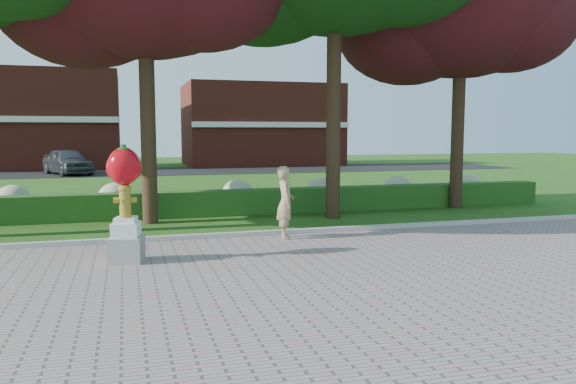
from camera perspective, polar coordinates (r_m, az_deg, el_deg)
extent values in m
plane|color=#264C13|center=(11.35, -2.19, -7.42)|extent=(100.00, 100.00, 0.00)
cube|color=gray|center=(7.69, 5.29, -13.97)|extent=(40.00, 14.00, 0.04)
cube|color=#ADADA5|center=(14.20, -5.14, -4.38)|extent=(40.00, 0.18, 0.15)
cube|color=#124014|center=(18.05, -7.60, -1.11)|extent=(24.00, 0.70, 0.80)
ellipsoid|color=#A0AB82|center=(19.12, -26.16, -0.83)|extent=(1.10, 1.10, 0.99)
ellipsoid|color=#A0AB82|center=(18.83, -17.13, -0.57)|extent=(1.10, 1.10, 0.99)
ellipsoid|color=#A0AB82|center=(19.18, -5.11, -0.21)|extent=(1.10, 1.10, 0.99)
ellipsoid|color=#A0AB82|center=(19.97, 3.37, 0.06)|extent=(1.10, 1.10, 0.99)
ellipsoid|color=#A0AB82|center=(21.16, 11.04, 0.30)|extent=(1.10, 1.10, 0.99)
ellipsoid|color=#A0AB82|center=(22.69, 17.79, 0.50)|extent=(1.10, 1.10, 0.99)
cube|color=black|center=(38.89, -12.27, 2.08)|extent=(50.00, 8.00, 0.02)
cube|color=maroon|center=(45.31, -25.72, 6.59)|extent=(14.00, 8.00, 7.00)
cube|color=maroon|center=(45.97, -2.83, 6.79)|extent=(12.00, 8.00, 6.40)
cylinder|color=black|center=(16.73, -14.05, 7.39)|extent=(0.44, 0.44, 6.16)
cylinder|color=black|center=(17.37, 4.66, 9.35)|extent=(0.44, 0.44, 7.28)
cylinder|color=black|center=(20.52, 16.87, 6.65)|extent=(0.44, 0.44, 5.88)
ellipsoid|color=black|center=(20.76, 12.06, 16.10)|extent=(5.04, 5.04, 4.03)
ellipsoid|color=black|center=(21.20, 21.62, 16.17)|extent=(4.62, 4.62, 3.70)
cube|color=gray|center=(11.84, -16.07, -5.61)|extent=(0.76, 0.76, 0.52)
cube|color=silver|center=(11.77, -16.13, -3.68)|extent=(0.61, 0.61, 0.29)
cube|color=silver|center=(11.73, -16.16, -2.74)|extent=(0.49, 0.49, 0.10)
cylinder|color=olive|center=(11.69, -16.21, -1.08)|extent=(0.23, 0.23, 0.58)
ellipsoid|color=olive|center=(11.66, -16.25, 0.33)|extent=(0.27, 0.27, 0.19)
cylinder|color=olive|center=(11.68, -17.03, -0.80)|extent=(0.12, 0.11, 0.11)
cylinder|color=olive|center=(11.68, -15.41, -0.75)|extent=(0.12, 0.11, 0.11)
cylinder|color=olive|center=(11.53, -16.22, -0.87)|extent=(0.12, 0.12, 0.12)
cylinder|color=olive|center=(11.65, -16.27, 0.74)|extent=(0.08, 0.08, 0.05)
ellipsoid|color=#B80911|center=(11.62, -16.32, 2.52)|extent=(0.65, 0.58, 0.75)
ellipsoid|color=#B80911|center=(11.63, -17.23, 2.39)|extent=(0.32, 0.32, 0.48)
ellipsoid|color=#B80911|center=(11.62, -15.40, 2.44)|extent=(0.32, 0.32, 0.48)
cylinder|color=#1C5B14|center=(11.61, -16.37, 4.35)|extent=(0.10, 0.10, 0.12)
ellipsoid|color=#1C5B14|center=(11.61, -16.37, 4.20)|extent=(0.25, 0.25, 0.08)
imported|color=tan|center=(13.79, -0.27, -1.06)|extent=(0.53, 0.71, 1.79)
imported|color=#42444A|center=(37.60, -21.49, 2.93)|extent=(3.72, 5.20, 1.64)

